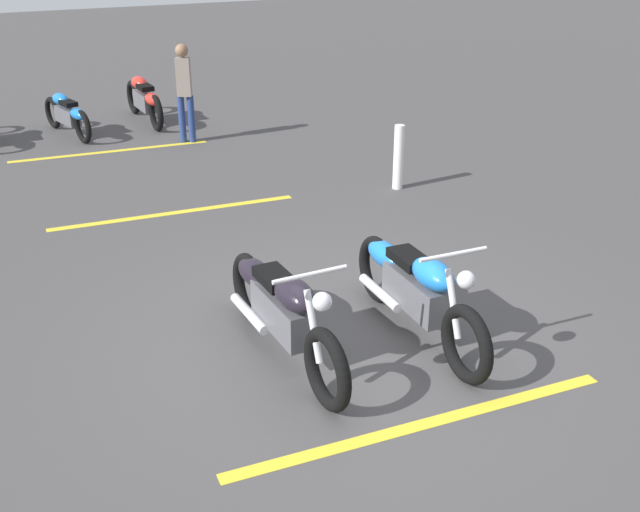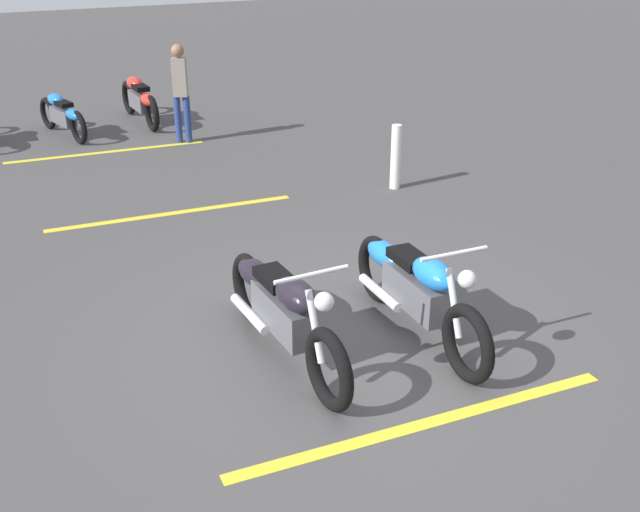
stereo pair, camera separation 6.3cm
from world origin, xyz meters
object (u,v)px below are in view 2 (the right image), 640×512
Objects in this scene: bystander_near_row at (180,89)px; motorcycle_dark_foreground at (282,309)px; bollard_post at (396,157)px; motorcycle_bright_foreground at (415,288)px; motorcycle_row_left at (63,115)px; motorcycle_row_far_left at (140,99)px.

motorcycle_dark_foreground is at bearing 15.22° from bystander_near_row.
motorcycle_dark_foreground is 4.71m from bollard_post.
bollard_post is (-3.75, -1.80, -0.46)m from bystander_near_row.
motorcycle_bright_foreground is 1.36× the size of bystander_near_row.
motorcycle_row_left is 2.24m from bystander_near_row.
bollard_post reaches higher than motorcycle_row_left.
bollard_post reaches higher than motorcycle_row_far_left.
motorcycle_dark_foreground reaches higher than motorcycle_row_left.
bollard_post is at bearing 135.24° from motorcycle_dark_foreground.
motorcycle_bright_foreground is at bearing 179.56° from motorcycle_row_far_left.
motorcycle_dark_foreground is 1.36× the size of bystander_near_row.
motorcycle_dark_foreground is at bearing 171.54° from motorcycle_row_far_left.
bystander_near_row reaches higher than motorcycle_bright_foreground.
motorcycle_row_left is (8.38, 0.11, -0.07)m from motorcycle_dark_foreground.
motorcycle_row_far_left is 1.50m from motorcycle_row_left.
motorcycle_dark_foreground reaches higher than bollard_post.
bollard_post is at bearing 153.04° from motorcycle_bright_foreground.
motorcycle_dark_foreground is at bearing 134.02° from bollard_post.
motorcycle_bright_foreground is at bearing 25.07° from bystander_near_row.
motorcycle_row_far_left is 2.38× the size of bollard_post.
motorcycle_dark_foreground is 7.22m from bystander_near_row.
motorcycle_bright_foreground and motorcycle_dark_foreground have the same top height.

